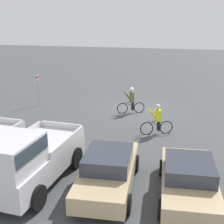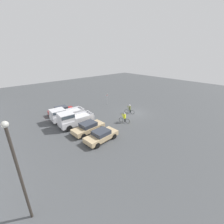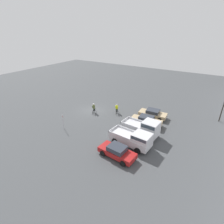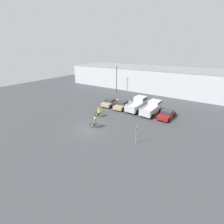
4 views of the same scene
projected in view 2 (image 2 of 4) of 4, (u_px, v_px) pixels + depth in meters
The scene contains 10 objects.
ground_plane at pixel (134, 113), 26.75m from camera, with size 80.00×80.00×0.00m, color #424447.
sedan_0 at pixel (101, 135), 18.25m from camera, with size 2.17×4.38×1.34m.
sedan_1 at pixel (88, 127), 20.16m from camera, with size 2.14×4.61×1.40m.
pickup_truck_0 at pixel (73, 119), 21.47m from camera, with size 2.60×5.06×2.33m.
pickup_truck_1 at pixel (65, 114), 23.52m from camera, with size 2.52×5.25×2.06m.
sedan_2 at pixel (61, 110), 25.97m from camera, with size 2.20×4.37×1.40m.
cyclist_0 at pixel (130, 109), 26.21m from camera, with size 1.68×0.73×1.70m.
cyclist_1 at pixel (124, 118), 22.82m from camera, with size 1.67×0.73×1.65m.
fire_lane_sign at pixel (107, 98), 30.76m from camera, with size 0.14×0.29×2.28m.
lamppost at pixel (18, 168), 8.40m from camera, with size 0.36×0.36×6.99m.
Camera 2 is at (-15.75, 19.50, 10.14)m, focal length 24.00 mm.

